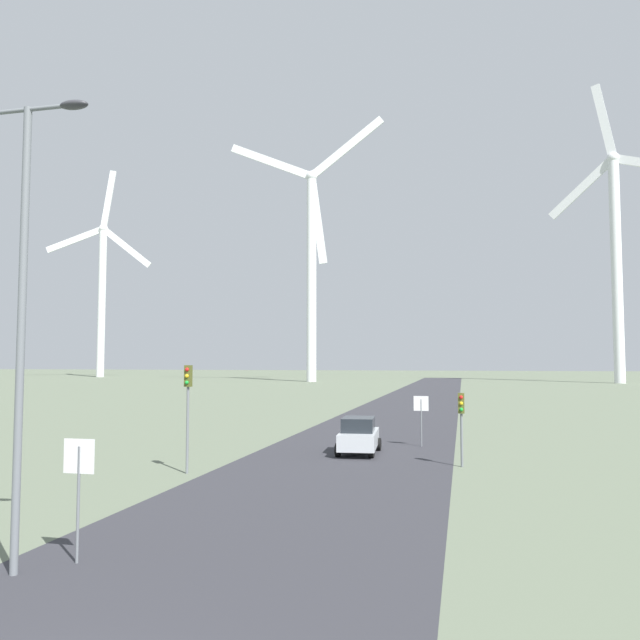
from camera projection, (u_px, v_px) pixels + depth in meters
road_surface at (399, 415)px, 54.24m from camera, size 10.00×240.00×0.01m
streetlamp at (23, 278)px, 14.04m from camera, size 3.08×0.32×10.54m
stop_sign_near at (79, 476)px, 14.54m from camera, size 0.81×0.07×2.85m
stop_sign_far at (421, 411)px, 34.17m from camera, size 0.81×0.07×2.75m
traffic_light_post_near_left at (188, 394)px, 26.08m from camera, size 0.28×0.34×4.49m
traffic_light_post_near_right at (461, 413)px, 27.65m from camera, size 0.28×0.34×3.25m
car_approaching at (359, 435)px, 31.46m from camera, size 2.10×4.22×1.83m
wind_turbine_far_left at (102, 285)px, 183.17m from camera, size 30.28×7.95×61.28m
wind_turbine_left at (312, 254)px, 142.59m from camera, size 36.07×2.79×60.47m
wind_turbine_center at (616, 246)px, 132.33m from camera, size 28.40×10.78×65.10m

